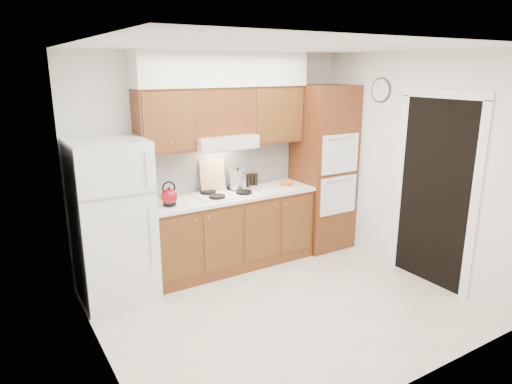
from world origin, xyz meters
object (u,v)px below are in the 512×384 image
at_px(fridge, 113,222).
at_px(kettle, 169,197).
at_px(oven_cabinet, 323,168).
at_px(stock_pot, 238,179).

distance_m(fridge, kettle, 0.65).
height_order(fridge, kettle, fridge).
bearing_deg(fridge, oven_cabinet, 0.70).
relative_size(oven_cabinet, stock_pot, 9.89).
relative_size(kettle, stock_pot, 0.82).
relative_size(fridge, stock_pot, 7.73).
bearing_deg(oven_cabinet, fridge, -179.30).
relative_size(fridge, kettle, 9.42).
bearing_deg(fridge, stock_pot, 5.47).
height_order(kettle, stock_pot, stock_pot).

